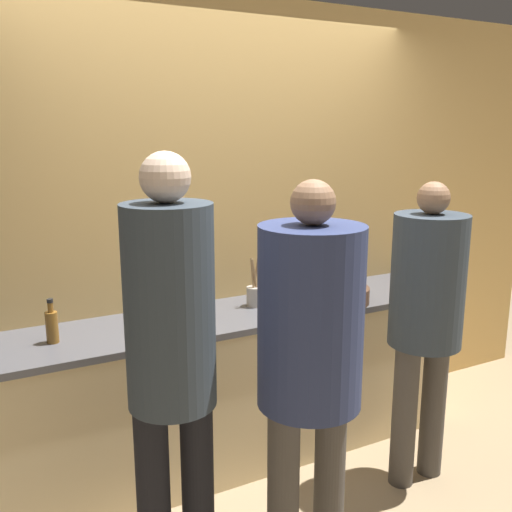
{
  "coord_description": "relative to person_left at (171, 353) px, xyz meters",
  "views": [
    {
      "loc": [
        -1.34,
        -2.39,
        1.88
      ],
      "look_at": [
        0.0,
        0.13,
        1.24
      ],
      "focal_mm": 40.0,
      "sensor_mm": 36.0,
      "label": 1
    }
  ],
  "objects": [
    {
      "name": "cup_white",
      "position": [
        0.98,
        0.63,
        -0.13
      ],
      "size": [
        0.08,
        0.08,
        0.09
      ],
      "color": "white",
      "rests_on": "counter"
    },
    {
      "name": "wall_back",
      "position": [
        0.69,
        1.11,
        0.23
      ],
      "size": [
        5.2,
        0.06,
        2.6
      ],
      "color": "#E0B266",
      "rests_on": "ground_plane"
    },
    {
      "name": "ground_plane",
      "position": [
        0.69,
        0.5,
        -1.07
      ],
      "size": [
        14.0,
        14.0,
        0.0
      ],
      "primitive_type": "plane",
      "color": "#9E8460"
    },
    {
      "name": "person_left",
      "position": [
        0.0,
        0.0,
        0.0
      ],
      "size": [
        0.33,
        0.33,
        1.81
      ],
      "color": "black",
      "rests_on": "ground_plane"
    },
    {
      "name": "bottle_amber",
      "position": [
        -0.31,
        0.8,
        -0.1
      ],
      "size": [
        0.06,
        0.06,
        0.21
      ],
      "color": "brown",
      "rests_on": "counter"
    },
    {
      "name": "fruit_bowl",
      "position": [
        1.27,
        0.69,
        -0.13
      ],
      "size": [
        0.35,
        0.35,
        0.13
      ],
      "color": "#4C3323",
      "rests_on": "counter"
    },
    {
      "name": "counter",
      "position": [
        0.69,
        0.83,
        -0.62
      ],
      "size": [
        2.74,
        0.59,
        0.89
      ],
      "color": "beige",
      "rests_on": "ground_plane"
    },
    {
      "name": "person_center",
      "position": [
        0.51,
        -0.15,
        -0.02
      ],
      "size": [
        0.41,
        0.41,
        1.7
      ],
      "color": "#4C4742",
      "rests_on": "ground_plane"
    },
    {
      "name": "person_right",
      "position": [
        1.44,
        0.17,
        -0.08
      ],
      "size": [
        0.38,
        0.38,
        1.63
      ],
      "color": "#4C4742",
      "rests_on": "ground_plane"
    },
    {
      "name": "utensil_crock",
      "position": [
        0.8,
        0.86,
        -0.11
      ],
      "size": [
        0.09,
        0.09,
        0.28
      ],
      "color": "#ADA393",
      "rests_on": "counter"
    },
    {
      "name": "cup_black",
      "position": [
        0.43,
        0.92,
        -0.14
      ],
      "size": [
        0.08,
        0.08,
        0.09
      ],
      "color": "#28282D",
      "rests_on": "counter"
    }
  ]
}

